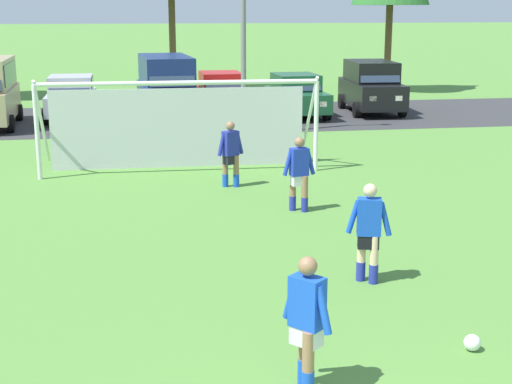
{
  "coord_description": "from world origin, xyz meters",
  "views": [
    {
      "loc": [
        -2.1,
        -4.93,
        4.33
      ],
      "look_at": [
        0.09,
        8.13,
        1.03
      ],
      "focal_mm": 51.9,
      "sensor_mm": 36.0,
      "label": 1
    }
  ],
  "objects_px": {
    "soccer_goal": "(179,122)",
    "player_midfield_center": "(299,174)",
    "player_winger_left": "(231,154)",
    "parked_car_slot_right": "(296,95)",
    "parked_car_slot_far_right": "(371,86)",
    "player_striker_near": "(369,233)",
    "parked_car_slot_center_left": "(72,97)",
    "soccer_ball": "(472,343)",
    "player_defender_far": "(307,325)",
    "parked_car_slot_center": "(167,86)",
    "parked_car_slot_center_right": "(221,93)",
    "street_lamp": "(249,27)"
  },
  "relations": [
    {
      "from": "parked_car_slot_right",
      "to": "parked_car_slot_center",
      "type": "bearing_deg",
      "value": -177.11
    },
    {
      "from": "soccer_goal",
      "to": "street_lamp",
      "type": "relative_size",
      "value": 1.05
    },
    {
      "from": "soccer_ball",
      "to": "parked_car_slot_center",
      "type": "xyz_separation_m",
      "value": [
        -2.88,
        21.04,
        1.23
      ]
    },
    {
      "from": "parked_car_slot_right",
      "to": "parked_car_slot_center_right",
      "type": "bearing_deg",
      "value": 154.89
    },
    {
      "from": "parked_car_slot_center",
      "to": "player_midfield_center",
      "type": "bearing_deg",
      "value": -81.24
    },
    {
      "from": "player_defender_far",
      "to": "parked_car_slot_far_right",
      "type": "bearing_deg",
      "value": 70.15
    },
    {
      "from": "soccer_ball",
      "to": "player_striker_near",
      "type": "height_order",
      "value": "player_striker_near"
    },
    {
      "from": "player_defender_far",
      "to": "street_lamp",
      "type": "distance_m",
      "value": 18.13
    },
    {
      "from": "soccer_goal",
      "to": "player_midfield_center",
      "type": "distance_m",
      "value": 5.38
    },
    {
      "from": "parked_car_slot_center",
      "to": "parked_car_slot_far_right",
      "type": "relative_size",
      "value": 1.04
    },
    {
      "from": "player_winger_left",
      "to": "parked_car_slot_center",
      "type": "distance_m",
      "value": 11.57
    },
    {
      "from": "parked_car_slot_center_right",
      "to": "parked_car_slot_right",
      "type": "xyz_separation_m",
      "value": [
        2.92,
        -1.37,
        0.0
      ]
    },
    {
      "from": "parked_car_slot_center",
      "to": "parked_car_slot_right",
      "type": "height_order",
      "value": "parked_car_slot_center"
    },
    {
      "from": "parked_car_slot_right",
      "to": "parked_car_slot_far_right",
      "type": "distance_m",
      "value": 3.46
    },
    {
      "from": "soccer_ball",
      "to": "player_striker_near",
      "type": "xyz_separation_m",
      "value": [
        -0.58,
        2.62,
        0.71
      ]
    },
    {
      "from": "parked_car_slot_center_left",
      "to": "player_midfield_center",
      "type": "bearing_deg",
      "value": -68.47
    },
    {
      "from": "player_striker_near",
      "to": "parked_car_slot_far_right",
      "type": "bearing_deg",
      "value": 71.77
    },
    {
      "from": "parked_car_slot_center",
      "to": "player_striker_near",
      "type": "bearing_deg",
      "value": -82.88
    },
    {
      "from": "soccer_ball",
      "to": "player_winger_left",
      "type": "distance_m",
      "value": 9.74
    },
    {
      "from": "player_striker_near",
      "to": "parked_car_slot_far_right",
      "type": "xyz_separation_m",
      "value": [
        6.37,
        19.32,
        0.29
      ]
    },
    {
      "from": "soccer_ball",
      "to": "parked_car_slot_center",
      "type": "relative_size",
      "value": 0.04
    },
    {
      "from": "player_midfield_center",
      "to": "player_defender_far",
      "type": "height_order",
      "value": "same"
    },
    {
      "from": "player_defender_far",
      "to": "parked_car_slot_center_left",
      "type": "relative_size",
      "value": 0.39
    },
    {
      "from": "player_defender_far",
      "to": "player_winger_left",
      "type": "distance_m",
      "value": 10.18
    },
    {
      "from": "parked_car_slot_center",
      "to": "player_winger_left",
      "type": "bearing_deg",
      "value": -85.08
    },
    {
      "from": "player_midfield_center",
      "to": "parked_car_slot_right",
      "type": "distance_m",
      "value": 14.61
    },
    {
      "from": "player_striker_near",
      "to": "player_winger_left",
      "type": "distance_m",
      "value": 7.03
    },
    {
      "from": "player_striker_near",
      "to": "parked_car_slot_right",
      "type": "xyz_separation_m",
      "value": [
        2.97,
        18.68,
        0.05
      ]
    },
    {
      "from": "player_winger_left",
      "to": "player_striker_near",
      "type": "bearing_deg",
      "value": -79.27
    },
    {
      "from": "street_lamp",
      "to": "player_winger_left",
      "type": "bearing_deg",
      "value": -102.31
    },
    {
      "from": "parked_car_slot_center_left",
      "to": "parked_car_slot_far_right",
      "type": "xyz_separation_m",
      "value": [
        12.39,
        -0.01,
        0.24
      ]
    },
    {
      "from": "soccer_goal",
      "to": "player_striker_near",
      "type": "xyz_separation_m",
      "value": [
        2.42,
        -9.26,
        -0.47
      ]
    },
    {
      "from": "player_midfield_center",
      "to": "street_lamp",
      "type": "bearing_deg",
      "value": 87.2
    },
    {
      "from": "player_midfield_center",
      "to": "player_winger_left",
      "type": "bearing_deg",
      "value": 115.06
    },
    {
      "from": "player_midfield_center",
      "to": "player_defender_far",
      "type": "xyz_separation_m",
      "value": [
        -1.65,
        -7.68,
        0.0
      ]
    },
    {
      "from": "soccer_ball",
      "to": "parked_car_slot_center_left",
      "type": "bearing_deg",
      "value": 106.76
    },
    {
      "from": "soccer_ball",
      "to": "parked_car_slot_center_right",
      "type": "distance_m",
      "value": 22.69
    },
    {
      "from": "player_defender_far",
      "to": "parked_car_slot_center_right",
      "type": "bearing_deg",
      "value": 85.5
    },
    {
      "from": "player_midfield_center",
      "to": "parked_car_slot_center_left",
      "type": "relative_size",
      "value": 0.39
    },
    {
      "from": "soccer_ball",
      "to": "street_lamp",
      "type": "height_order",
      "value": "street_lamp"
    },
    {
      "from": "soccer_ball",
      "to": "player_midfield_center",
      "type": "height_order",
      "value": "player_midfield_center"
    },
    {
      "from": "player_midfield_center",
      "to": "parked_car_slot_center",
      "type": "height_order",
      "value": "parked_car_slot_center"
    },
    {
      "from": "player_striker_near",
      "to": "player_midfield_center",
      "type": "relative_size",
      "value": 1.0
    },
    {
      "from": "soccer_ball",
      "to": "soccer_goal",
      "type": "distance_m",
      "value": 12.31
    },
    {
      "from": "player_striker_near",
      "to": "parked_car_slot_center_left",
      "type": "distance_m",
      "value": 20.25
    },
    {
      "from": "parked_car_slot_center_right",
      "to": "player_winger_left",
      "type": "bearing_deg",
      "value": -95.88
    },
    {
      "from": "parked_car_slot_right",
      "to": "parked_car_slot_far_right",
      "type": "height_order",
      "value": "parked_car_slot_far_right"
    },
    {
      "from": "soccer_ball",
      "to": "parked_car_slot_center_right",
      "type": "xyz_separation_m",
      "value": [
        -0.53,
        22.68,
        0.77
      ]
    },
    {
      "from": "soccer_goal",
      "to": "player_striker_near",
      "type": "distance_m",
      "value": 9.59
    },
    {
      "from": "player_winger_left",
      "to": "parked_car_slot_far_right",
      "type": "height_order",
      "value": "parked_car_slot_far_right"
    }
  ]
}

